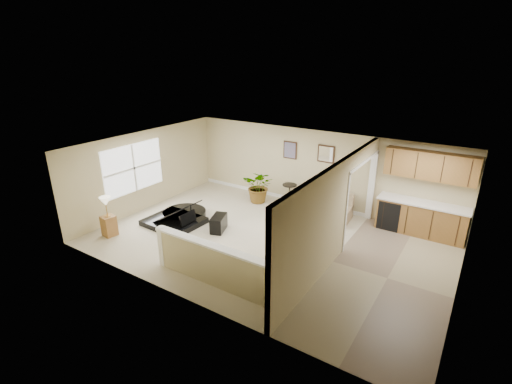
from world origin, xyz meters
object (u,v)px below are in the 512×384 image
Objects in this scene: small_plant at (333,216)px; lamp_stand at (108,219)px; accent_table at (289,192)px; piano at (175,203)px; palm_plant at (259,186)px; loveseat at (323,206)px; piano_bench at (219,223)px.

small_plant is 0.51× the size of lamp_stand.
small_plant is at bearing -20.01° from accent_table.
palm_plant is at bearing 67.02° from piano.
piano is at bearing -125.30° from accent_table.
loveseat is at bearing 147.37° from small_plant.
accent_table is 1.91m from small_plant.
piano is 2.81× the size of accent_table.
piano is 4.42m from loveseat.
small_plant reaches higher than piano_bench.
palm_plant is (1.24, 2.67, -0.06)m from piano.
piano reaches higher than piano_bench.
lamp_stand is at bearing -123.65° from accent_table.
palm_plant reaches higher than accent_table.
lamp_stand reaches higher than accent_table.
palm_plant is at bearing 93.91° from piano_bench.
accent_table is 5.61m from lamp_stand.
lamp_stand reaches higher than small_plant.
small_plant is (3.95, 2.41, -0.37)m from piano.
piano is 1.07× the size of loveseat.
palm_plant is at bearing 175.13° from loveseat.
loveseat reaches higher than piano_bench.
piano is at bearing -114.83° from palm_plant.
lamp_stand reaches higher than loveseat.
palm_plant is (-0.93, -0.39, 0.12)m from accent_table.
piano is at bearing -147.88° from loveseat.
accent_table is at bearing 22.57° from palm_plant.
piano is 1.70× the size of lamp_stand.
piano is at bearing 59.64° from lamp_stand.
palm_plant is (-0.17, 2.42, 0.34)m from piano_bench.
loveseat reaches higher than small_plant.
lamp_stand is (-0.95, -1.62, -0.13)m from piano.
loveseat is 6.19m from lamp_stand.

